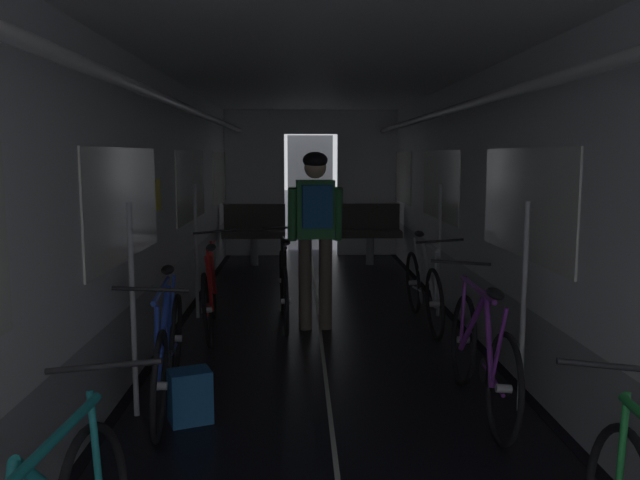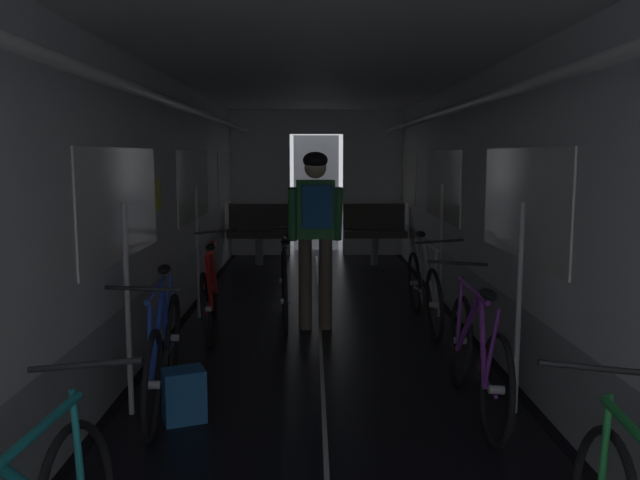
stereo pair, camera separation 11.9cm
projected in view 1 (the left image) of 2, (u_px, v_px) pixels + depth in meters
train_car_shell at (322, 155)px, 5.60m from camera, size 3.14×12.34×2.57m
bench_seat_far_left at (254, 228)px, 10.15m from camera, size 0.98×0.51×0.95m
bench_seat_far_right at (369, 228)px, 10.20m from camera, size 0.98×0.51×0.95m
bicycle_blue at (168, 352)px, 4.38m from camera, size 0.44×1.69×0.94m
bicycle_purple at (481, 355)px, 4.33m from camera, size 0.44×1.69×0.95m
bicycle_red at (210, 293)px, 6.27m from camera, size 0.44×1.69×0.95m
bicycle_silver at (423, 287)px, 6.53m from camera, size 0.44×1.69×0.94m
person_cyclist_aisle at (315, 221)px, 6.27m from camera, size 0.54×0.41×1.73m
bicycle_black_in_aisle at (284, 286)px, 6.61m from camera, size 0.44×1.69×0.94m
backpack_on_floor at (190, 396)px, 4.16m from camera, size 0.32×0.28×0.34m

